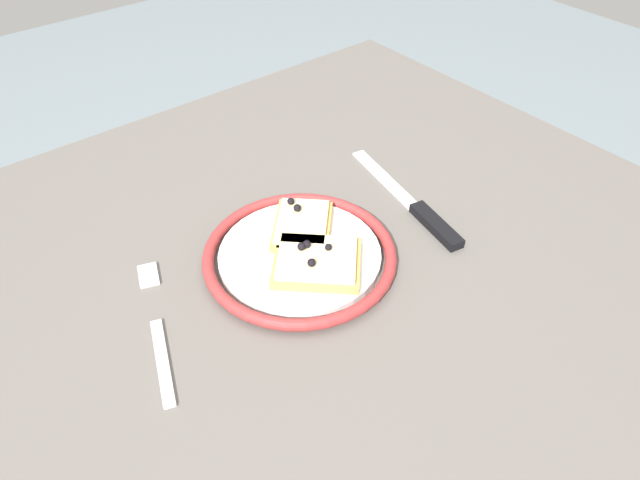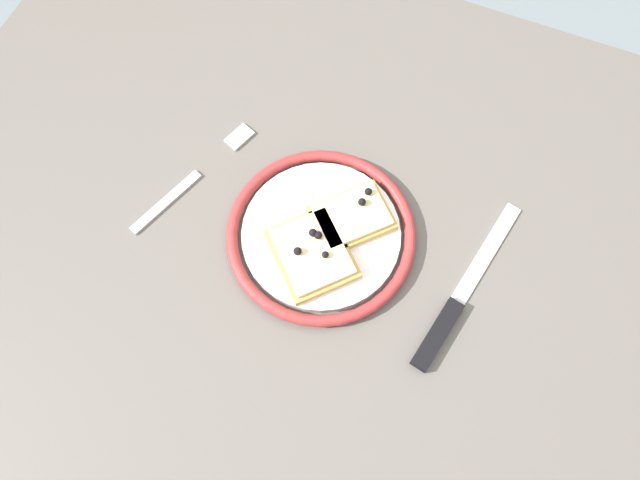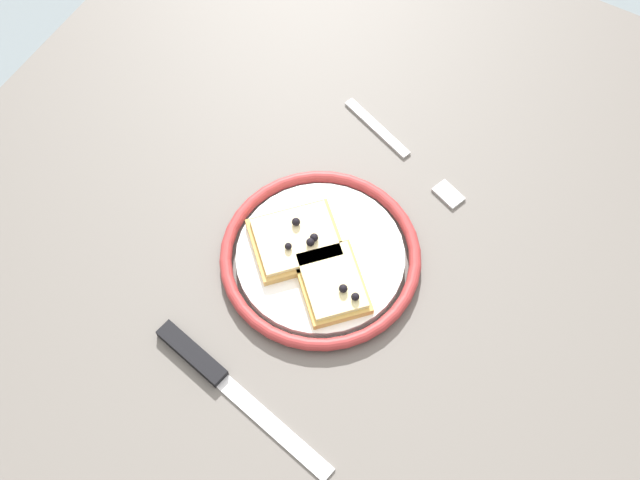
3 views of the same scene
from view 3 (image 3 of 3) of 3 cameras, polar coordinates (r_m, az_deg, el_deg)
The scene contains 7 objects.
ground_plane at distance 1.64m, azimuth -0.56°, elevation -12.48°, with size 6.00×6.00×0.00m, color slate.
dining_table at distance 1.02m, azimuth -0.87°, elevation -1.87°, with size 1.05×0.91×0.75m.
plate at distance 0.92m, azimuth 0.03°, elevation -1.17°, with size 0.23×0.23×0.02m.
pizza_slice_near at distance 0.89m, azimuth 0.87°, elevation -3.02°, with size 0.11×0.11×0.03m.
pizza_slice_far at distance 0.92m, azimuth -1.91°, elevation 0.11°, with size 0.13×0.13×0.03m.
knife at distance 0.88m, azimuth -7.47°, elevation -9.25°, with size 0.07×0.24×0.01m.
fork at distance 1.01m, azimuth 5.86°, elevation 6.17°, with size 0.09×0.19×0.00m.
Camera 3 is at (0.39, 0.24, 1.58)m, focal length 45.52 mm.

